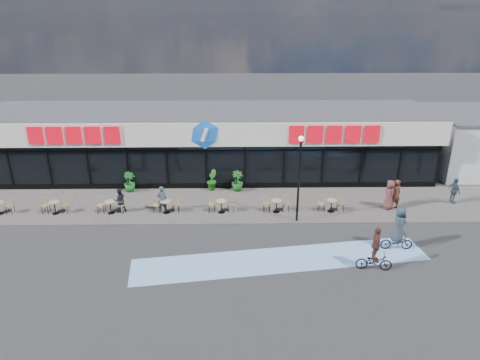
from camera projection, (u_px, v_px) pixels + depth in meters
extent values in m
plane|color=#28282B|center=(199.00, 244.00, 21.51)|extent=(120.00, 120.00, 0.00)
cube|color=#635B57|center=(204.00, 205.00, 25.66)|extent=(44.00, 5.00, 0.10)
cube|color=#78ABE3|center=(281.00, 260.00, 20.18)|extent=(14.17, 4.13, 0.01)
cube|color=black|center=(209.00, 153.00, 30.22)|extent=(30.00, 6.00, 3.00)
cube|color=silver|center=(208.00, 123.00, 29.23)|extent=(30.60, 6.30, 1.50)
cube|color=#47474C|center=(207.00, 111.00, 29.07)|extent=(30.60, 6.30, 0.10)
cube|color=#0D3B98|center=(205.00, 145.00, 26.82)|extent=(30.60, 0.08, 0.18)
cube|color=black|center=(206.00, 151.00, 26.98)|extent=(30.00, 0.06, 0.08)
cube|color=black|center=(207.00, 187.00, 27.91)|extent=(30.00, 0.10, 0.40)
cube|color=red|center=(74.00, 135.00, 26.18)|extent=(5.63, 0.18, 1.10)
cube|color=red|center=(334.00, 134.00, 26.41)|extent=(5.63, 0.18, 1.10)
ellipsoid|color=blue|center=(205.00, 135.00, 26.30)|extent=(1.90, 0.24, 1.90)
cylinder|color=black|center=(10.00, 169.00, 27.23)|extent=(0.10, 0.10, 3.00)
cylinder|color=black|center=(49.00, 169.00, 27.26)|extent=(0.10, 0.10, 3.00)
cylinder|color=black|center=(89.00, 169.00, 27.30)|extent=(0.10, 0.10, 3.00)
cylinder|color=black|center=(128.00, 168.00, 27.34)|extent=(0.10, 0.10, 3.00)
cylinder|color=black|center=(167.00, 168.00, 27.37)|extent=(0.10, 0.10, 3.00)
cylinder|color=black|center=(206.00, 168.00, 27.41)|extent=(0.10, 0.10, 3.00)
cylinder|color=black|center=(245.00, 168.00, 27.44)|extent=(0.10, 0.10, 3.00)
cylinder|color=black|center=(284.00, 168.00, 27.48)|extent=(0.10, 0.10, 3.00)
cylinder|color=black|center=(323.00, 167.00, 27.52)|extent=(0.10, 0.10, 3.00)
cylinder|color=black|center=(361.00, 167.00, 27.55)|extent=(0.10, 0.10, 3.00)
cylinder|color=black|center=(400.00, 167.00, 27.59)|extent=(0.10, 0.10, 3.00)
cylinder|color=black|center=(438.00, 167.00, 27.63)|extent=(0.10, 0.10, 3.00)
cylinder|color=black|center=(299.00, 182.00, 22.82)|extent=(0.12, 0.12, 4.61)
sphere|color=#FFF2CC|center=(301.00, 139.00, 21.91)|extent=(0.28, 0.28, 0.28)
cylinder|color=black|center=(0.00, 214.00, 24.44)|extent=(0.40, 0.40, 0.02)
cylinder|color=tan|center=(54.00, 202.00, 24.22)|extent=(0.60, 0.60, 0.04)
cylinder|color=black|center=(55.00, 208.00, 24.35)|extent=(0.06, 0.06, 0.70)
cylinder|color=black|center=(56.00, 213.00, 24.48)|extent=(0.40, 0.40, 0.02)
cylinder|color=tan|center=(110.00, 202.00, 24.26)|extent=(0.60, 0.60, 0.04)
cylinder|color=black|center=(111.00, 207.00, 24.39)|extent=(0.06, 0.06, 0.70)
cylinder|color=black|center=(111.00, 213.00, 24.53)|extent=(0.40, 0.40, 0.02)
cylinder|color=tan|center=(166.00, 201.00, 24.31)|extent=(0.60, 0.60, 0.04)
cylinder|color=black|center=(166.00, 207.00, 24.44)|extent=(0.06, 0.06, 0.70)
cylinder|color=black|center=(166.00, 213.00, 24.57)|extent=(0.40, 0.40, 0.02)
cylinder|color=tan|center=(221.00, 201.00, 24.35)|extent=(0.60, 0.60, 0.04)
cylinder|color=black|center=(221.00, 207.00, 24.48)|extent=(0.06, 0.06, 0.70)
cylinder|color=black|center=(221.00, 212.00, 24.62)|extent=(0.40, 0.40, 0.02)
cylinder|color=tan|center=(277.00, 201.00, 24.40)|extent=(0.60, 0.60, 0.04)
cylinder|color=black|center=(276.00, 206.00, 24.53)|extent=(0.06, 0.06, 0.70)
cylinder|color=black|center=(276.00, 212.00, 24.67)|extent=(0.40, 0.40, 0.02)
cylinder|color=tan|center=(332.00, 200.00, 24.45)|extent=(0.60, 0.60, 0.04)
cylinder|color=black|center=(331.00, 206.00, 24.58)|extent=(0.06, 0.06, 0.70)
cylinder|color=black|center=(331.00, 211.00, 24.71)|extent=(0.40, 0.40, 0.02)
imported|color=#1A5C20|center=(129.00, 182.00, 27.24)|extent=(1.01, 1.01, 1.27)
imported|color=#1D5919|center=(212.00, 180.00, 27.46)|extent=(0.62, 0.76, 1.34)
imported|color=#164F1B|center=(237.00, 181.00, 27.32)|extent=(0.97, 0.97, 1.32)
imported|color=#31404C|center=(162.00, 199.00, 24.42)|extent=(0.68, 0.58, 1.58)
imported|color=black|center=(120.00, 200.00, 24.48)|extent=(0.85, 0.76, 1.43)
imported|color=#572D2D|center=(389.00, 195.00, 24.77)|extent=(0.84, 1.02, 1.78)
imported|color=#31414C|center=(454.00, 191.00, 25.51)|extent=(0.57, 0.99, 1.59)
imported|color=#49261A|center=(395.00, 194.00, 24.81)|extent=(0.72, 0.54, 1.80)
imported|color=black|center=(374.00, 262.00, 19.27)|extent=(1.67, 0.77, 0.85)
imported|color=#4E2D28|center=(376.00, 245.00, 18.94)|extent=(0.54, 1.04, 1.69)
imported|color=black|center=(397.00, 242.00, 20.93)|extent=(1.57, 0.60, 0.82)
imported|color=#28343E|center=(399.00, 224.00, 20.57)|extent=(0.62, 0.93, 1.85)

